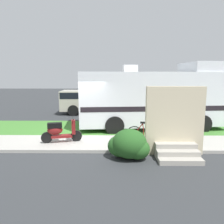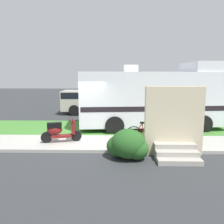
# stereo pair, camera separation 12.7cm
# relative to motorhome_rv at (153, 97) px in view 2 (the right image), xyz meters

# --- Properties ---
(ground_plane) EXTENTS (80.00, 80.00, 0.00)m
(ground_plane) POSITION_rel_motorhome_rv_xyz_m (-3.64, -1.76, -1.64)
(ground_plane) COLOR #2D3033
(sidewalk) EXTENTS (24.00, 2.00, 0.12)m
(sidewalk) POSITION_rel_motorhome_rv_xyz_m (-3.64, -2.96, -1.58)
(sidewalk) COLOR #9E9B93
(sidewalk) RESTS_ON ground
(grass_strip) EXTENTS (24.00, 3.40, 0.08)m
(grass_strip) POSITION_rel_motorhome_rv_xyz_m (-3.64, -0.26, -1.60)
(grass_strip) COLOR #3D752D
(grass_strip) RESTS_ON ground
(motorhome_rv) EXTENTS (7.53, 3.28, 3.45)m
(motorhome_rv) POSITION_rel_motorhome_rv_xyz_m (0.00, 0.00, 0.00)
(motorhome_rv) COLOR silver
(motorhome_rv) RESTS_ON ground
(scooter) EXTENTS (1.58, 0.64, 0.97)m
(scooter) POSITION_rel_motorhome_rv_xyz_m (-4.18, -2.99, -1.06)
(scooter) COLOR black
(scooter) RESTS_ON ground
(bicycle) EXTENTS (1.66, 0.52, 0.88)m
(bicycle) POSITION_rel_motorhome_rv_xyz_m (-0.70, -3.02, -1.15)
(bicycle) COLOR black
(bicycle) RESTS_ON ground
(pickup_truck_near) EXTENTS (5.14, 2.27, 1.70)m
(pickup_truck_near) POSITION_rel_motorhome_rv_xyz_m (-3.82, 4.60, -0.72)
(pickup_truck_near) COLOR #B7B29E
(pickup_truck_near) RESTS_ON ground
(pickup_truck_far) EXTENTS (5.50, 2.09, 1.77)m
(pickup_truck_far) POSITION_rel_motorhome_rv_xyz_m (1.50, 7.20, -0.69)
(pickup_truck_far) COLOR #1E2328
(pickup_truck_far) RESTS_ON ground
(porch_steps) EXTENTS (2.00, 1.26, 2.40)m
(porch_steps) POSITION_rel_motorhome_rv_xyz_m (0.09, -4.05, -0.67)
(porch_steps) COLOR #9E998E
(porch_steps) RESTS_ON ground
(bush_by_porch) EXTENTS (1.40, 1.05, 0.99)m
(bush_by_porch) POSITION_rel_motorhome_rv_xyz_m (-1.53, -4.45, -1.17)
(bush_by_porch) COLOR #23511E
(bush_by_porch) RESTS_ON ground
(bottle_green) EXTENTS (0.06, 0.06, 0.28)m
(bottle_green) POSITION_rel_motorhome_rv_xyz_m (-0.11, -3.53, -1.40)
(bottle_green) COLOR navy
(bottle_green) RESTS_ON ground
(bottle_spare) EXTENTS (0.08, 0.08, 0.28)m
(bottle_spare) POSITION_rel_motorhome_rv_xyz_m (1.05, -2.87, -1.40)
(bottle_spare) COLOR brown
(bottle_spare) RESTS_ON ground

